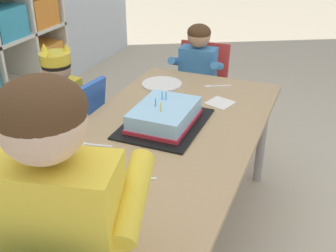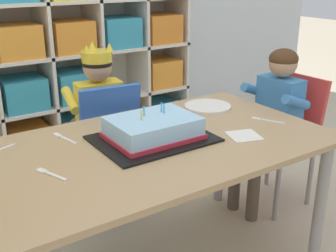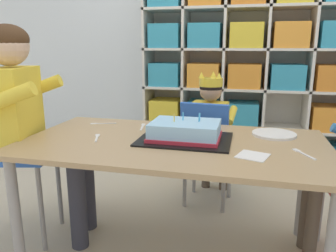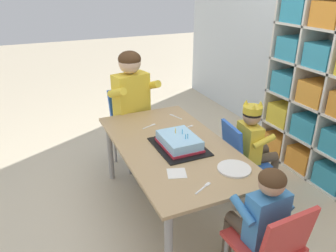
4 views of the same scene
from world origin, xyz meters
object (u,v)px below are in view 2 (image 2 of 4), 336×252
Objects in this scene: guest_at_table_side at (272,110)px; classroom_chair_blue at (106,139)px; fork_at_table_front_edge at (49,174)px; fork_near_child_seat at (266,120)px; fork_beside_plate_stack at (64,138)px; classroom_chair_guest_side at (284,129)px; child_with_crown at (97,107)px; activity_table at (145,161)px; paper_plate_stack at (208,106)px; birthday_cake_on_tray at (153,130)px.

classroom_chair_blue is at bearing -121.22° from guest_at_table_side.
fork_at_table_front_edge is 0.90m from fork_near_child_seat.
fork_near_child_seat is at bearing 58.04° from fork_beside_plate_stack.
classroom_chair_guest_side is at bearing 92.59° from fork_near_child_seat.
classroom_chair_blue is at bearing -117.78° from classroom_chair_guest_side.
child_with_crown is 5.85× the size of fork_beside_plate_stack.
fork_near_child_seat is at bearing -54.76° from guest_at_table_side.
fork_at_table_front_edge is at bearing -174.66° from activity_table.
classroom_chair_guest_side is 0.16m from guest_at_table_side.
paper_plate_stack is at bearing 24.72° from activity_table.
classroom_chair_blue is 0.17m from child_with_crown.
fork_beside_plate_stack reaches higher than activity_table.
birthday_cake_on_tray is 0.41m from fork_at_table_front_edge.
child_with_crown is 0.84m from guest_at_table_side.
paper_plate_stack is 0.84m from fork_at_table_front_edge.
classroom_chair_guest_side reaches higher than activity_table.
fork_at_table_front_edge reaches higher than activity_table.
birthday_cake_on_tray is 0.50m from fork_near_child_seat.
classroom_chair_blue is at bearing 90.58° from child_with_crown.
paper_plate_stack reaches higher than fork_at_table_front_edge.
activity_table is at bearing -82.68° from guest_at_table_side.
fork_at_table_front_edge is at bearing -41.11° from fork_beside_plate_stack.
activity_table is 0.55m from fork_near_child_seat.
birthday_cake_on_tray is (-0.04, -0.49, 0.21)m from classroom_chair_blue.
child_with_crown is at bearing 80.64° from activity_table.
classroom_chair_guest_side is 1.27m from fork_at_table_front_edge.
classroom_chair_blue is 5.17× the size of fork_near_child_seat.
fork_at_table_front_edge is (-1.15, -0.17, 0.06)m from guest_at_table_side.
fork_near_child_seat is (0.90, -0.02, 0.00)m from fork_at_table_front_edge.
guest_at_table_side reaches higher than classroom_chair_blue.
fork_at_table_front_edge is 0.29m from fork_beside_plate_stack.
fork_near_child_seat is at bearing -9.58° from birthday_cake_on_tray.
guest_at_table_side is (-0.10, -0.00, 0.12)m from classroom_chair_guest_side.
paper_plate_stack is at bearing 24.41° from birthday_cake_on_tray.
classroom_chair_blue is 0.80m from guest_at_table_side.
classroom_chair_guest_side is at bearing 77.20° from fork_at_table_front_edge.
child_with_crown is 4.05× the size of paper_plate_stack.
classroom_chair_guest_side is 5.19× the size of fork_at_table_front_edge.
paper_plate_stack is (0.36, -0.31, 0.18)m from classroom_chair_blue.
birthday_cake_on_tray is 0.44m from paper_plate_stack.
fork_at_table_front_edge is at bearing -84.57° from classroom_chair_guest_side.
activity_table is at bearing 74.51° from fork_at_table_front_edge.
classroom_chair_guest_side reaches higher than paper_plate_stack.
guest_at_table_side is 3.89× the size of paper_plate_stack.
classroom_chair_blue is 1.03× the size of classroom_chair_guest_side.
guest_at_table_side is 1.94× the size of birthday_cake_on_tray.
classroom_chair_blue is 3.25× the size of paper_plate_stack.
activity_table is 1.70× the size of guest_at_table_side.
classroom_chair_blue is 4.70× the size of fork_beside_plate_stack.
fork_at_table_front_edge is at bearing -171.74° from birthday_cake_on_tray.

